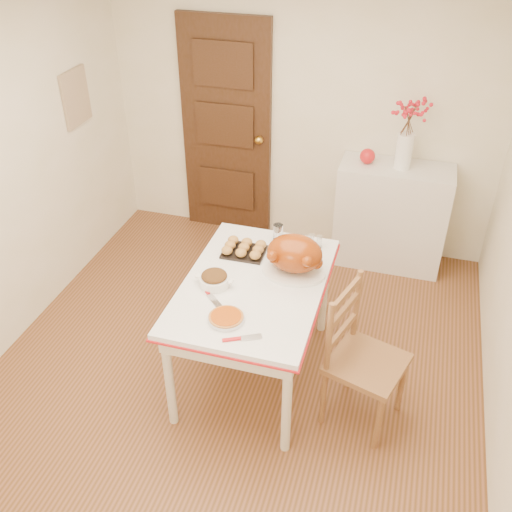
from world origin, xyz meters
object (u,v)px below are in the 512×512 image
(chair_oak, at_px, (368,361))
(pumpkin_pie, at_px, (226,317))
(sideboard, at_px, (391,216))
(turkey_platter, at_px, (295,255))
(kitchen_table, at_px, (254,329))

(chair_oak, relative_size, pumpkin_pie, 4.57)
(sideboard, height_order, turkey_platter, turkey_platter)
(pumpkin_pie, bearing_deg, kitchen_table, 82.64)
(sideboard, relative_size, turkey_platter, 2.21)
(sideboard, bearing_deg, kitchen_table, -114.10)
(turkey_platter, distance_m, pumpkin_pie, 0.67)
(turkey_platter, bearing_deg, sideboard, 66.42)
(kitchen_table, height_order, chair_oak, chair_oak)
(sideboard, distance_m, kitchen_table, 1.88)
(chair_oak, height_order, pumpkin_pie, chair_oak)
(kitchen_table, bearing_deg, sideboard, 65.90)
(chair_oak, distance_m, pumpkin_pie, 0.94)
(kitchen_table, distance_m, turkey_platter, 0.62)
(chair_oak, xyz_separation_m, turkey_platter, (-0.58, 0.38, 0.44))
(sideboard, relative_size, kitchen_table, 0.71)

